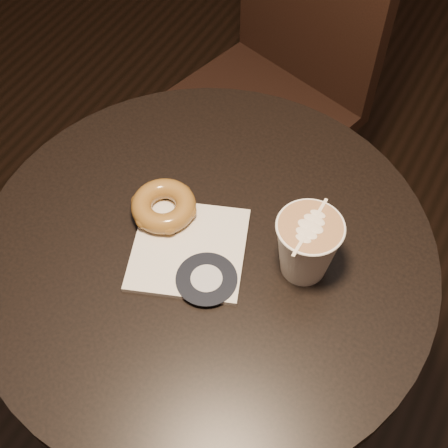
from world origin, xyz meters
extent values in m
plane|color=black|center=(0.00, 0.00, 0.00)|extent=(4.50, 4.50, 0.00)
cylinder|color=black|center=(0.00, 0.00, 0.73)|extent=(0.70, 0.70, 0.03)
cylinder|color=black|center=(0.00, 0.00, 0.37)|extent=(0.07, 0.07, 0.70)
cylinder|color=black|center=(0.00, 0.00, 0.01)|extent=(0.44, 0.44, 0.02)
cube|color=black|center=(-0.20, 0.55, 0.45)|extent=(0.49, 0.49, 0.04)
cylinder|color=black|center=(-0.41, 0.43, 0.23)|extent=(0.04, 0.04, 0.45)
cylinder|color=black|center=(-0.08, 0.34, 0.23)|extent=(0.04, 0.04, 0.45)
cylinder|color=black|center=(-0.32, 0.76, 0.23)|extent=(0.04, 0.04, 0.45)
cylinder|color=black|center=(0.01, 0.67, 0.23)|extent=(0.04, 0.04, 0.45)
cube|color=silver|center=(-0.02, -0.02, 0.75)|extent=(0.22, 0.22, 0.01)
torus|color=brown|center=(-0.09, 0.02, 0.77)|extent=(0.10, 0.10, 0.03)
camera|label=1|loc=(0.28, -0.43, 1.54)|focal=50.00mm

